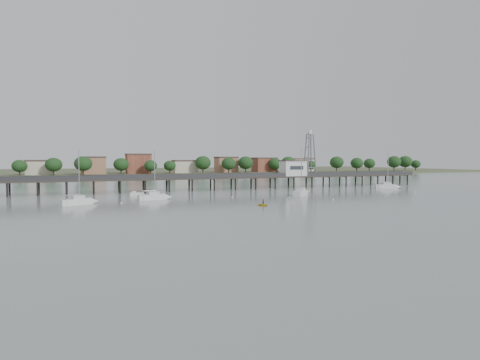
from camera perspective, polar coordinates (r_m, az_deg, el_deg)
The scene contains 13 objects.
ground_plane at distance 72.54m, azimuth 13.42°, elevation -4.75°, with size 500.00×500.00×0.00m, color slate.
pier at distance 125.92m, azimuth -2.44°, elevation 0.32°, with size 150.00×5.00×5.50m.
pier_building at distance 136.11m, azimuth 7.55°, elevation 1.71°, with size 8.40×5.40×5.30m.
lattice_tower at distance 139.37m, azimuth 9.90°, elevation 3.54°, with size 3.20×3.20×15.50m.
sailboat_a at distance 91.87m, azimuth -21.44°, elevation -2.85°, with size 7.62×4.89×12.27m.
sailboat_e at distance 140.80m, azimuth 20.57°, elevation -0.87°, with size 8.10×4.92×12.94m.
sailboat_b at distance 97.64m, azimuth -11.59°, elevation -2.37°, with size 7.70×3.24×12.42m.
sailboat_c at distance 109.06m, azimuth 8.80°, elevation -1.79°, with size 7.52×7.51×13.60m.
white_tender at distance 109.00m, azimuth -14.51°, elevation -1.97°, with size 3.64×1.75×1.37m.
yellow_dinghy at distance 83.33m, azimuth 3.31°, elevation -3.68°, with size 2.08×0.60×2.91m, color yellow.
dinghy_occupant at distance 83.33m, azimuth 3.31°, elevation -3.68°, with size 0.40×1.10×0.26m, color black.
mooring_buoys at distance 104.43m, azimuth 7.16°, elevation -2.30°, with size 82.52×23.66×0.39m.
far_shore at distance 301.39m, azimuth -13.69°, elevation 1.25°, with size 500.00×170.00×10.40m.
Camera 1 is at (-41.38, -58.78, 9.68)m, focal length 30.00 mm.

